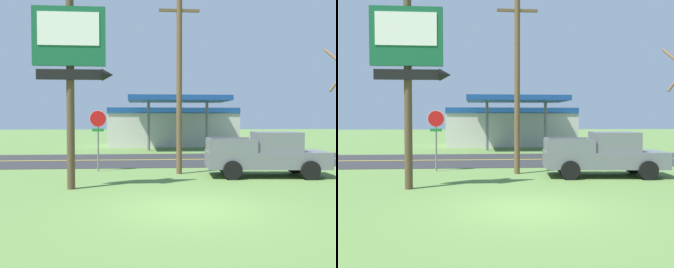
% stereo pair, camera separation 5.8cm
% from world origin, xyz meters
% --- Properties ---
extents(ground_plane, '(180.00, 180.00, 0.00)m').
position_xyz_m(ground_plane, '(0.00, 0.00, 0.00)').
color(ground_plane, '#5B7F3D').
extents(road_asphalt, '(140.00, 8.00, 0.02)m').
position_xyz_m(road_asphalt, '(0.00, 13.00, 0.01)').
color(road_asphalt, '#2B2B2D').
rests_on(road_asphalt, ground).
extents(road_centre_line, '(126.00, 0.20, 0.01)m').
position_xyz_m(road_centre_line, '(0.00, 13.00, 0.02)').
color(road_centre_line, gold).
rests_on(road_centre_line, road_asphalt).
extents(motel_sign, '(2.80, 0.54, 6.75)m').
position_xyz_m(motel_sign, '(-3.79, 3.22, 4.61)').
color(motel_sign, brown).
rests_on(motel_sign, ground).
extents(stop_sign, '(0.80, 0.08, 2.95)m').
position_xyz_m(stop_sign, '(-3.39, 8.07, 2.03)').
color(stop_sign, slate).
rests_on(stop_sign, ground).
extents(utility_pole, '(2.06, 0.26, 8.77)m').
position_xyz_m(utility_pole, '(0.43, 6.91, 4.70)').
color(utility_pole, brown).
rests_on(utility_pole, ground).
extents(gas_station, '(12.00, 11.50, 4.40)m').
position_xyz_m(gas_station, '(1.77, 26.04, 1.94)').
color(gas_station, beige).
rests_on(gas_station, ground).
extents(pickup_grey_parked_on_lawn, '(5.35, 2.57, 1.96)m').
position_xyz_m(pickup_grey_parked_on_lawn, '(4.21, 5.82, 0.96)').
color(pickup_grey_parked_on_lawn, slate).
rests_on(pickup_grey_parked_on_lawn, ground).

